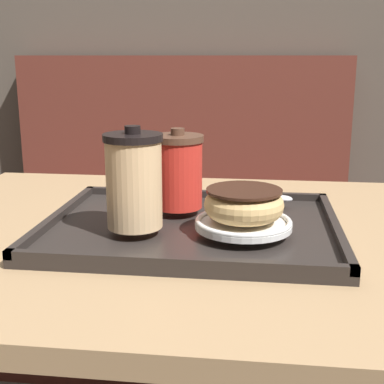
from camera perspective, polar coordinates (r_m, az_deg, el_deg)
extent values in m
cube|color=brown|center=(1.82, -1.89, -10.90)|extent=(1.12, 0.44, 0.45)
cube|color=brown|center=(1.84, -1.14, 5.77)|extent=(1.12, 0.08, 0.55)
cube|color=tan|center=(0.84, -0.76, -4.95)|extent=(0.94, 0.72, 0.03)
cube|color=#282321|center=(0.82, 0.00, -3.93)|extent=(0.44, 0.35, 0.01)
cube|color=#282321|center=(0.66, -1.82, -7.48)|extent=(0.44, 0.01, 0.01)
cube|color=#282321|center=(0.98, 1.22, -0.19)|extent=(0.44, 0.01, 0.01)
cube|color=#282321|center=(0.87, -14.16, -2.51)|extent=(0.01, 0.35, 0.01)
cube|color=#282321|center=(0.82, 15.04, -3.58)|extent=(0.01, 0.35, 0.01)
cylinder|color=#E0B784|center=(0.76, -6.20, 0.80)|extent=(0.08, 0.08, 0.12)
cylinder|color=black|center=(0.75, -6.34, 5.82)|extent=(0.08, 0.08, 0.01)
cylinder|color=black|center=(0.75, -6.36, 6.62)|extent=(0.02, 0.02, 0.01)
cylinder|color=red|center=(0.86, -1.52, 1.87)|extent=(0.08, 0.08, 0.11)
cylinder|color=brown|center=(0.85, -1.54, 5.75)|extent=(0.08, 0.08, 0.01)
cylinder|color=brown|center=(0.85, -1.55, 6.45)|extent=(0.02, 0.02, 0.01)
cylinder|color=white|center=(0.77, 5.50, -3.54)|extent=(0.14, 0.14, 0.01)
torus|color=white|center=(0.77, 5.51, -3.11)|extent=(0.14, 0.14, 0.01)
torus|color=#DBB270|center=(0.76, 5.55, -1.38)|extent=(0.11, 0.11, 0.04)
cylinder|color=#381E14|center=(0.75, 5.59, 0.17)|extent=(0.11, 0.11, 0.00)
ellipsoid|color=silver|center=(0.91, 9.59, -0.70)|extent=(0.04, 0.03, 0.01)
cube|color=silver|center=(0.92, 5.35, -0.61)|extent=(0.10, 0.02, 0.00)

